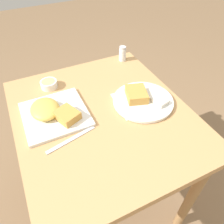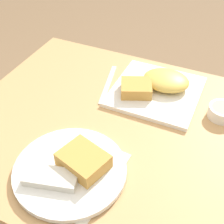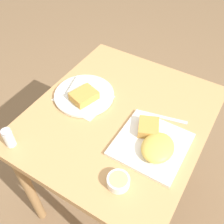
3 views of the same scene
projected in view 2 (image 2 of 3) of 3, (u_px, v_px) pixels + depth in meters
dining_table at (109, 148)px, 0.98m from camera, size 0.87×0.76×0.76m
menu_card at (75, 172)px, 0.78m from camera, size 0.21×0.25×0.00m
plate_square_near at (157, 87)px, 1.01m from camera, size 0.27×0.27×0.06m
plate_oval_far at (72, 168)px, 0.77m from camera, size 0.28×0.28×0.05m
sauce_ramekin at (222, 112)px, 0.92m from camera, size 0.08×0.08×0.04m
butter_knife at (108, 84)px, 1.06m from camera, size 0.06×0.22×0.00m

